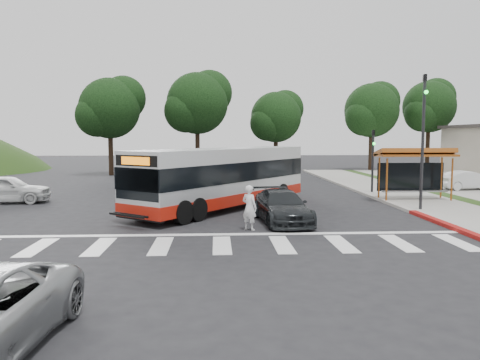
{
  "coord_description": "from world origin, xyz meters",
  "views": [
    {
      "loc": [
        -0.18,
        -20.21,
        3.59
      ],
      "look_at": [
        0.91,
        1.12,
        1.6
      ],
      "focal_mm": 35.0,
      "sensor_mm": 36.0,
      "label": 1
    }
  ],
  "objects": [
    {
      "name": "curb_east_red",
      "position": [
        9.0,
        -2.0,
        0.08
      ],
      "size": [
        0.32,
        6.0,
        0.15
      ],
      "primitive_type": "cube",
      "color": "maroon",
      "rests_on": "ground"
    },
    {
      "name": "tree_ne_b",
      "position": [
        23.08,
        30.06,
        6.92
      ],
      "size": [
        6.16,
        5.74,
        10.02
      ],
      "color": "black",
      "rests_on": "ground"
    },
    {
      "name": "crosswalk_ladder",
      "position": [
        0.0,
        -5.0,
        0.01
      ],
      "size": [
        18.0,
        2.6,
        0.01
      ],
      "primitive_type": "cube",
      "color": "silver",
      "rests_on": "ground"
    },
    {
      "name": "parked_car_1",
      "position": [
        16.41,
        9.66,
        0.71
      ],
      "size": [
        3.83,
        1.64,
        1.23
      ],
      "primitive_type": "imported",
      "rotation": [
        0.0,
        0.0,
        1.66
      ],
      "color": "silver",
      "rests_on": "parking_lot"
    },
    {
      "name": "tree_ne_a",
      "position": [
        16.08,
        28.06,
        6.39
      ],
      "size": [
        6.16,
        5.74,
        9.3
      ],
      "color": "black",
      "rests_on": "parking_lot"
    },
    {
      "name": "traffic_signal_ne_tall",
      "position": [
        9.6,
        1.49,
        3.88
      ],
      "size": [
        0.18,
        0.37,
        6.5
      ],
      "color": "black",
      "rests_on": "ground"
    },
    {
      "name": "tree_north_c",
      "position": [
        -9.92,
        24.06,
        6.29
      ],
      "size": [
        6.16,
        5.74,
        9.3
      ],
      "color": "black",
      "rests_on": "ground"
    },
    {
      "name": "transit_bus",
      "position": [
        0.21,
        2.96,
        1.5
      ],
      "size": [
        9.08,
        10.76,
        3.0
      ],
      "primitive_type": null,
      "rotation": [
        0.0,
        0.0,
        -0.66
      ],
      "color": "silver",
      "rests_on": "ground"
    },
    {
      "name": "sidewalk_east",
      "position": [
        11.0,
        8.0,
        0.06
      ],
      "size": [
        4.0,
        40.0,
        0.12
      ],
      "primitive_type": "cube",
      "color": "gray",
      "rests_on": "ground"
    },
    {
      "name": "ground",
      "position": [
        0.0,
        0.0,
        0.0
      ],
      "size": [
        140.0,
        140.0,
        0.0
      ],
      "primitive_type": "plane",
      "color": "black",
      "rests_on": "ground"
    },
    {
      "name": "tree_north_b",
      "position": [
        6.07,
        28.06,
        5.66
      ],
      "size": [
        5.72,
        5.33,
        8.43
      ],
      "color": "black",
      "rests_on": "ground"
    },
    {
      "name": "west_car_white",
      "position": [
        -11.52,
        5.5,
        0.77
      ],
      "size": [
        4.65,
        2.21,
        1.53
      ],
      "primitive_type": "imported",
      "rotation": [
        0.0,
        0.0,
        1.66
      ],
      "color": "silver",
      "rests_on": "ground"
    },
    {
      "name": "traffic_signal_ne_short",
      "position": [
        9.6,
        8.49,
        2.48
      ],
      "size": [
        0.18,
        0.37,
        4.0
      ],
      "color": "black",
      "rests_on": "ground"
    },
    {
      "name": "pedestrian",
      "position": [
        1.09,
        -2.5,
        0.87
      ],
      "size": [
        0.76,
        0.73,
        1.74
      ],
      "primitive_type": "imported",
      "rotation": [
        0.0,
        0.0,
        2.45
      ],
      "color": "white",
      "rests_on": "ground"
    },
    {
      "name": "bus_shelter",
      "position": [
        10.8,
        5.1,
        2.35
      ],
      "size": [
        4.2,
        1.6,
        2.86
      ],
      "color": "#954B18",
      "rests_on": "sidewalk_east"
    },
    {
      "name": "tree_north_a",
      "position": [
        -1.92,
        26.07,
        6.92
      ],
      "size": [
        6.6,
        6.15,
        10.17
      ],
      "color": "black",
      "rests_on": "ground"
    },
    {
      "name": "dark_sedan",
      "position": [
        2.55,
        -0.97,
        0.67
      ],
      "size": [
        2.39,
        4.79,
        1.34
      ],
      "primitive_type": "imported",
      "rotation": [
        0.0,
        0.0,
        0.12
      ],
      "color": "#212427",
      "rests_on": "ground"
    },
    {
      "name": "curb_east",
      "position": [
        9.0,
        8.0,
        0.07
      ],
      "size": [
        0.3,
        40.0,
        0.15
      ],
      "primitive_type": "cube",
      "color": "#9E9991",
      "rests_on": "ground"
    }
  ]
}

